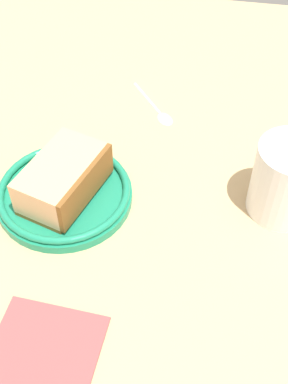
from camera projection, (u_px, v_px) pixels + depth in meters
The scene contains 6 objects.
ground_plane at pixel (151, 235), 61.66cm from camera, with size 113.81×113.81×2.59cm, color tan.
small_plate at pixel (64, 193), 63.05cm from camera, with size 16.78×16.78×2.09cm.
cake_slice at pixel (64, 179), 60.96cm from camera, with size 10.04×12.86×5.03cm.
tea_mug at pixel (288, 178), 59.44cm from camera, with size 8.28×10.90×9.56cm.
teaspoon at pixel (159, 111), 74.76cm from camera, with size 7.79×9.56×0.80cm.
folded_napkin at pixel (44, 352), 50.11cm from camera, with size 10.80×10.25×0.60cm, color #B24C4C.
Camera 1 is at (5.68, -36.89, 48.07)cm, focal length 47.82 mm.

